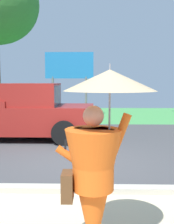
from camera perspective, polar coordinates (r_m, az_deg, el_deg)
name	(u,v)px	position (r m, az deg, el deg)	size (l,w,h in m)	color
ground_plane	(83,139)	(10.03, -0.80, -5.34)	(40.00, 22.00, 0.20)	#424244
monk_pedestrian	(97,163)	(3.07, 1.96, -10.17)	(1.06, 0.96, 2.13)	#E55B19
pickup_truck	(18,113)	(10.01, -13.61, -0.22)	(5.20, 2.28, 1.88)	maroon
roadside_billboard	(69,70)	(15.56, -3.55, 8.35)	(2.60, 0.12, 3.50)	slate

